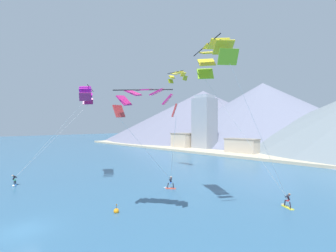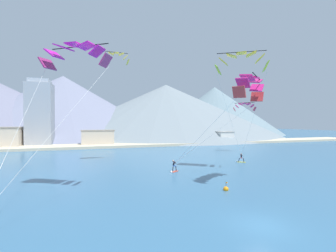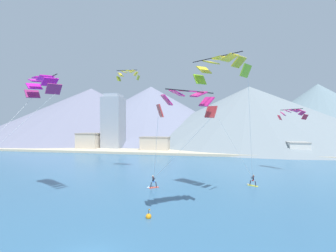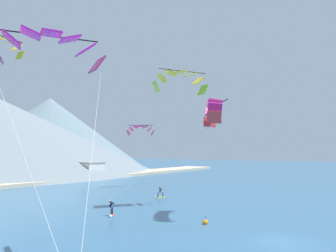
{
  "view_description": "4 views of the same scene",
  "coord_description": "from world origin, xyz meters",
  "px_view_note": "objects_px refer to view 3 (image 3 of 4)",
  "views": [
    {
      "loc": [
        22.37,
        -4.8,
        9.06
      ],
      "look_at": [
        -0.81,
        18.37,
        8.96
      ],
      "focal_mm": 24.0,
      "sensor_mm": 36.0,
      "label": 1
    },
    {
      "loc": [
        -11.05,
        -12.85,
        7.21
      ],
      "look_at": [
        -0.56,
        19.51,
        6.71
      ],
      "focal_mm": 24.0,
      "sensor_mm": 36.0,
      "label": 2
    },
    {
      "loc": [
        8.1,
        -13.27,
        9.15
      ],
      "look_at": [
        2.17,
        17.8,
        8.93
      ],
      "focal_mm": 24.0,
      "sensor_mm": 36.0,
      "label": 3
    },
    {
      "loc": [
        -26.45,
        -7.3,
        7.08
      ],
      "look_at": [
        1.47,
        11.72,
        9.62
      ],
      "focal_mm": 35.0,
      "sensor_mm": 36.0,
      "label": 4
    }
  ],
  "objects_px": {
    "kitesurfer_near_trail": "(152,184)",
    "parafoil_kite_near_lead": "(220,66)",
    "race_marker_buoy": "(149,216)",
    "parafoil_kite_distant_low_drift": "(292,113)",
    "kitesurfer_near_lead": "(251,182)",
    "parafoil_kite_near_trail": "(187,101)",
    "parafoil_kite_mid_center": "(41,84)",
    "parafoil_kite_distant_high_outer": "(128,74)"
  },
  "relations": [
    {
      "from": "kitesurfer_near_trail",
      "to": "parafoil_kite_near_lead",
      "type": "bearing_deg",
      "value": -17.25
    },
    {
      "from": "parafoil_kite_near_lead",
      "to": "race_marker_buoy",
      "type": "bearing_deg",
      "value": -134.39
    },
    {
      "from": "parafoil_kite_distant_low_drift",
      "to": "race_marker_buoy",
      "type": "bearing_deg",
      "value": -129.94
    },
    {
      "from": "kitesurfer_near_lead",
      "to": "parafoil_kite_near_trail",
      "type": "height_order",
      "value": "parafoil_kite_near_trail"
    },
    {
      "from": "kitesurfer_near_trail",
      "to": "parafoil_kite_near_trail",
      "type": "distance_m",
      "value": 15.56
    },
    {
      "from": "kitesurfer_near_lead",
      "to": "parafoil_kite_mid_center",
      "type": "distance_m",
      "value": 32.08
    },
    {
      "from": "kitesurfer_near_lead",
      "to": "parafoil_kite_mid_center",
      "type": "bearing_deg",
      "value": -158.99
    },
    {
      "from": "kitesurfer_near_lead",
      "to": "race_marker_buoy",
      "type": "distance_m",
      "value": 18.54
    },
    {
      "from": "parafoil_kite_near_lead",
      "to": "parafoil_kite_distant_low_drift",
      "type": "relative_size",
      "value": 3.57
    },
    {
      "from": "parafoil_kite_distant_low_drift",
      "to": "race_marker_buoy",
      "type": "distance_m",
      "value": 34.86
    },
    {
      "from": "kitesurfer_near_lead",
      "to": "parafoil_kite_mid_center",
      "type": "relative_size",
      "value": 0.12
    },
    {
      "from": "parafoil_kite_near_trail",
      "to": "parafoil_kite_distant_low_drift",
      "type": "height_order",
      "value": "parafoil_kite_near_trail"
    },
    {
      "from": "kitesurfer_near_lead",
      "to": "parafoil_kite_near_trail",
      "type": "bearing_deg",
      "value": -121.95
    },
    {
      "from": "kitesurfer_near_trail",
      "to": "parafoil_kite_near_trail",
      "type": "bearing_deg",
      "value": -57.12
    },
    {
      "from": "parafoil_kite_distant_low_drift",
      "to": "kitesurfer_near_lead",
      "type": "bearing_deg",
      "value": -129.63
    },
    {
      "from": "kitesurfer_near_trail",
      "to": "parafoil_kite_mid_center",
      "type": "relative_size",
      "value": 0.13
    },
    {
      "from": "parafoil_kite_near_trail",
      "to": "kitesurfer_near_lead",
      "type": "bearing_deg",
      "value": 58.05
    },
    {
      "from": "kitesurfer_near_trail",
      "to": "parafoil_kite_mid_center",
      "type": "distance_m",
      "value": 19.76
    },
    {
      "from": "parafoil_kite_near_trail",
      "to": "parafoil_kite_distant_low_drift",
      "type": "relative_size",
      "value": 2.6
    },
    {
      "from": "parafoil_kite_near_lead",
      "to": "parafoil_kite_near_trail",
      "type": "xyz_separation_m",
      "value": [
        -3.43,
        -6.38,
        -4.83
      ]
    },
    {
      "from": "parafoil_kite_distant_low_drift",
      "to": "race_marker_buoy",
      "type": "relative_size",
      "value": 4.46
    },
    {
      "from": "parafoil_kite_distant_high_outer",
      "to": "kitesurfer_near_trail",
      "type": "bearing_deg",
      "value": -52.75
    },
    {
      "from": "parafoil_kite_near_lead",
      "to": "parafoil_kite_distant_high_outer",
      "type": "relative_size",
      "value": 3.55
    },
    {
      "from": "parafoil_kite_near_lead",
      "to": "parafoil_kite_distant_high_outer",
      "type": "distance_m",
      "value": 21.1
    },
    {
      "from": "kitesurfer_near_trail",
      "to": "parafoil_kite_mid_center",
      "type": "height_order",
      "value": "parafoil_kite_mid_center"
    },
    {
      "from": "parafoil_kite_mid_center",
      "to": "race_marker_buoy",
      "type": "bearing_deg",
      "value": -14.05
    },
    {
      "from": "parafoil_kite_near_lead",
      "to": "parafoil_kite_distant_low_drift",
      "type": "height_order",
      "value": "parafoil_kite_near_lead"
    },
    {
      "from": "parafoil_kite_mid_center",
      "to": "parafoil_kite_distant_low_drift",
      "type": "distance_m",
      "value": 42.31
    },
    {
      "from": "parafoil_kite_near_lead",
      "to": "parafoil_kite_distant_low_drift",
      "type": "bearing_deg",
      "value": 52.03
    },
    {
      "from": "parafoil_kite_distant_high_outer",
      "to": "parafoil_kite_distant_low_drift",
      "type": "bearing_deg",
      "value": 10.11
    },
    {
      "from": "parafoil_kite_mid_center",
      "to": "race_marker_buoy",
      "type": "distance_m",
      "value": 20.97
    },
    {
      "from": "kitesurfer_near_lead",
      "to": "kitesurfer_near_trail",
      "type": "relative_size",
      "value": 0.93
    },
    {
      "from": "parafoil_kite_distant_high_outer",
      "to": "race_marker_buoy",
      "type": "distance_m",
      "value": 28.91
    },
    {
      "from": "parafoil_kite_near_lead",
      "to": "kitesurfer_near_lead",
      "type": "bearing_deg",
      "value": 54.89
    },
    {
      "from": "parafoil_kite_mid_center",
      "to": "race_marker_buoy",
      "type": "height_order",
      "value": "parafoil_kite_mid_center"
    },
    {
      "from": "parafoil_kite_distant_low_drift",
      "to": "kitesurfer_near_trail",
      "type": "bearing_deg",
      "value": -147.29
    },
    {
      "from": "parafoil_kite_distant_high_outer",
      "to": "race_marker_buoy",
      "type": "bearing_deg",
      "value": -64.03
    },
    {
      "from": "parafoil_kite_near_trail",
      "to": "parafoil_kite_near_lead",
      "type": "bearing_deg",
      "value": 61.71
    },
    {
      "from": "kitesurfer_near_trail",
      "to": "parafoil_kite_distant_high_outer",
      "type": "distance_m",
      "value": 21.92
    },
    {
      "from": "parafoil_kite_near_trail",
      "to": "parafoil_kite_distant_high_outer",
      "type": "relative_size",
      "value": 2.59
    },
    {
      "from": "parafoil_kite_near_trail",
      "to": "race_marker_buoy",
      "type": "bearing_deg",
      "value": -166.43
    },
    {
      "from": "kitesurfer_near_lead",
      "to": "parafoil_kite_distant_high_outer",
      "type": "height_order",
      "value": "parafoil_kite_distant_high_outer"
    }
  ]
}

